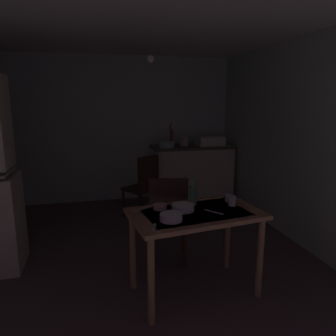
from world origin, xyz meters
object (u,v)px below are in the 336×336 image
mug_tall (228,198)px  serving_bowl_wide (183,208)px  sink_basin (210,141)px  chair_by_counter (143,186)px  dining_table (195,224)px  chair_far_side (168,218)px  hand_pump (171,136)px  mixing_bowl_counter (167,145)px  glass_bottle (193,195)px

mug_tall → serving_bowl_wide: bearing=-164.5°
sink_basin → serving_bowl_wide: size_ratio=2.23×
serving_bowl_wide → mug_tall: (0.48, 0.13, 0.01)m
chair_by_counter → dining_table: bearing=-85.4°
sink_basin → chair_by_counter: size_ratio=0.47×
dining_table → chair_by_counter: bearing=94.6°
chair_far_side → serving_bowl_wide: chair_far_side is taller
sink_basin → mug_tall: (-0.72, -2.39, -0.22)m
dining_table → serving_bowl_wide: serving_bowl_wide is taller
hand_pump → dining_table: bearing=-99.7°
dining_table → serving_bowl_wide: bearing=148.6°
mixing_bowl_counter → mug_tall: bearing=-89.1°
dining_table → glass_bottle: (0.03, 0.19, 0.21)m
chair_far_side → serving_bowl_wide: bearing=-88.9°
serving_bowl_wide → glass_bottle: (0.13, 0.13, 0.07)m
serving_bowl_wide → hand_pump: bearing=78.0°
sink_basin → mug_tall: bearing=-106.7°
mixing_bowl_counter → chair_by_counter: (-0.50, -0.64, -0.49)m
dining_table → glass_bottle: size_ratio=5.00×
sink_basin → chair_by_counter: 1.53m
dining_table → chair_by_counter: chair_by_counter is taller
sink_basin → hand_pump: (-0.66, 0.05, 0.09)m
mug_tall → dining_table: bearing=-153.3°
hand_pump → mixing_bowl_counter: (-0.10, -0.10, -0.13)m
mug_tall → glass_bottle: 0.36m
sink_basin → glass_bottle: 2.63m
dining_table → chair_far_side: bearing=100.9°
hand_pump → dining_table: (-0.45, -2.63, -0.46)m
sink_basin → serving_bowl_wide: 2.81m
dining_table → mixing_bowl_counter: bearing=82.2°
hand_pump → serving_bowl_wide: size_ratio=1.97×
chair_by_counter → hand_pump: bearing=51.0°
mixing_bowl_counter → chair_by_counter: bearing=-127.7°
sink_basin → mixing_bowl_counter: size_ratio=1.69×
mixing_bowl_counter → glass_bottle: mixing_bowl_counter is taller
hand_pump → glass_bottle: bearing=-99.7°
sink_basin → chair_by_counter: (-1.25, -0.69, -0.52)m
chair_far_side → chair_by_counter: size_ratio=1.02×
mixing_bowl_counter → dining_table: 2.58m
chair_by_counter → mug_tall: size_ratio=13.97×
mixing_bowl_counter → serving_bowl_wide: mixing_bowl_counter is taller
dining_table → chair_far_side: 0.58m
mixing_bowl_counter → serving_bowl_wide: 2.52m
mixing_bowl_counter → chair_by_counter: mixing_bowl_counter is taller
sink_basin → chair_far_side: sink_basin is taller
sink_basin → mixing_bowl_counter: 0.76m
chair_by_counter → mug_tall: bearing=-72.5°
chair_by_counter → glass_bottle: bearing=-83.8°
serving_bowl_wide → chair_by_counter: bearing=91.7°
sink_basin → dining_table: (-1.10, -2.59, -0.37)m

